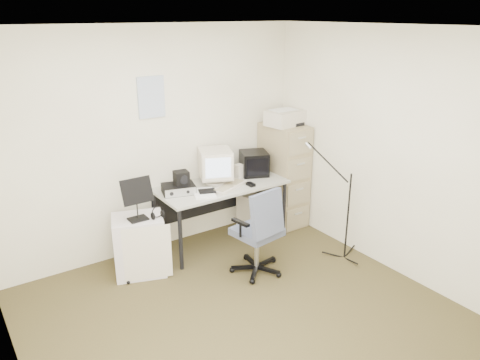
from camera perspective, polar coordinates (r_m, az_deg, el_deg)
floor at (r=4.36m, az=1.11°, el=-16.93°), size 3.60×3.60×0.01m
ceiling at (r=3.50m, az=1.39°, el=18.10°), size 3.60×3.60×0.01m
wall_back at (r=5.24m, az=-10.28°, el=4.54°), size 3.60×0.02×2.50m
wall_front at (r=2.66m, az=25.01°, el=-12.93°), size 3.60×0.02×2.50m
wall_left at (r=3.16m, az=-26.74°, el=-7.90°), size 0.02×3.60×2.50m
wall_right at (r=4.96m, az=18.45°, el=2.94°), size 0.02×3.60×2.50m
wall_calendar at (r=5.12m, az=-10.78°, el=9.88°), size 0.30×0.02×0.44m
filing_cabinet at (r=5.96m, az=5.32°, el=0.61°), size 0.40×0.60×1.30m
printer at (r=5.76m, az=5.59°, el=7.55°), size 0.49×0.36×0.18m
desk at (r=5.53m, az=-2.24°, el=-4.10°), size 1.50×0.70×0.73m
crt_monitor at (r=5.38m, az=-3.01°, el=1.66°), size 0.48×0.49×0.40m
crt_tv at (r=5.68m, az=1.72°, el=2.07°), size 0.41×0.42×0.28m
desk_speaker at (r=5.58m, az=-0.11°, el=1.10°), size 0.10×0.10×0.16m
keyboard at (r=5.29m, az=-1.29°, el=-0.79°), size 0.50×0.34×0.03m
mouse at (r=5.34m, az=1.31°, el=-0.54°), size 0.07×0.11×0.03m
radio_receiver at (r=5.16m, az=-7.52°, el=-1.06°), size 0.40×0.33×0.10m
radio_speaker at (r=5.11m, az=-7.17°, el=0.26°), size 0.17×0.16×0.15m
papers at (r=5.12m, az=-4.40°, el=-1.60°), size 0.32×0.37×0.02m
pc_tower at (r=5.86m, az=2.03°, el=-4.11°), size 0.34×0.53×0.45m
office_chair at (r=4.85m, az=2.08°, el=-6.10°), size 0.63×0.63×0.97m
side_cart at (r=5.02m, az=-12.19°, el=-7.76°), size 0.62×0.55×0.63m
music_stand at (r=4.75m, az=-12.51°, el=-2.24°), size 0.35×0.25×0.46m
headphones at (r=4.81m, az=-10.00°, el=-4.12°), size 0.15×0.15×0.02m
mic_stand at (r=5.19m, az=13.13°, el=-2.84°), size 0.02×0.02×1.30m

